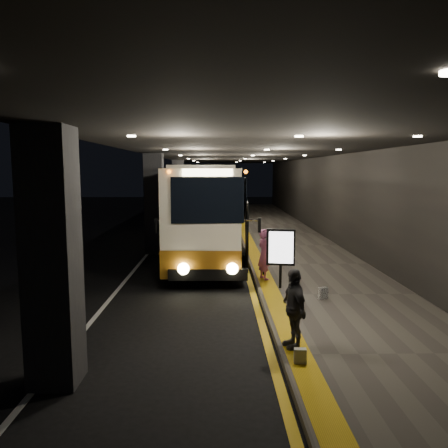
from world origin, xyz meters
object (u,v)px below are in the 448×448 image
object	(u,v)px
passenger_waiting_grey	(294,308)
stanchion_post	(264,259)
passenger_boarding	(264,254)
coach_main	(211,214)
coach_second	(211,196)
bag_plain	(300,356)
info_sign	(281,248)
coach_third	(213,188)
bag_polka	(323,293)

from	to	relation	value
passenger_waiting_grey	stanchion_post	bearing A→B (deg)	166.21
passenger_boarding	coach_main	bearing A→B (deg)	-3.92
coach_second	bag_plain	bearing A→B (deg)	-82.03
coach_second	bag_plain	xyz separation A→B (m)	(1.97, -25.06, -1.46)
info_sign	stanchion_post	world-z (taller)	info_sign
coach_third	info_sign	world-z (taller)	coach_third
bag_plain	stanchion_post	bearing A→B (deg)	89.64
coach_second	stanchion_post	world-z (taller)	coach_second
coach_second	bag_polka	size ratio (longest dim) A/B	36.65
passenger_waiting_grey	bag_polka	xyz separation A→B (m)	(1.39, 3.29, -0.64)
stanchion_post	coach_main	bearing A→B (deg)	113.20
bag_plain	stanchion_post	distance (m)	6.83
passenger_boarding	bag_polka	world-z (taller)	passenger_boarding
bag_polka	coach_main	bearing A→B (deg)	114.27
coach_second	coach_third	distance (m)	11.77
passenger_boarding	bag_plain	xyz separation A→B (m)	(0.00, -6.24, -0.68)
coach_main	coach_third	xyz separation A→B (m)	(-0.13, 25.70, 0.11)
coach_third	coach_second	bearing A→B (deg)	-88.95
coach_main	passenger_boarding	xyz separation A→B (m)	(1.80, -4.89, -0.82)
coach_third	bag_polka	xyz separation A→B (m)	(3.32, -32.79, -1.58)
info_sign	bag_plain	bearing A→B (deg)	-83.41
coach_third	bag_plain	world-z (taller)	coach_third
bag_polka	bag_plain	bearing A→B (deg)	-109.03
bag_polka	info_sign	bearing A→B (deg)	131.90
bag_plain	info_sign	xyz separation A→B (m)	(0.37, 5.17, 1.07)
passenger_boarding	info_sign	world-z (taller)	info_sign
info_sign	coach_main	bearing A→B (deg)	120.83
coach_second	coach_third	world-z (taller)	coach_third
passenger_waiting_grey	info_sign	distance (m)	4.46
coach_main	stanchion_post	bearing A→B (deg)	-64.66
coach_second	coach_third	bearing A→B (deg)	93.29
coach_main	passenger_waiting_grey	size ratio (longest dim) A/B	7.48
coach_third	info_sign	bearing A→B (deg)	-84.60
coach_second	bag_polka	distance (m)	21.34
coach_second	passenger_boarding	size ratio (longest dim) A/B	7.17
coach_third	stanchion_post	size ratio (longest dim) A/B	11.29
coach_main	coach_third	size ratio (longest dim) A/B	0.96
bag_plain	info_sign	distance (m)	5.29
coach_main	stanchion_post	xyz separation A→B (m)	(1.85, -4.31, -1.08)
coach_main	bag_polka	distance (m)	7.91
coach_main	passenger_waiting_grey	world-z (taller)	coach_main
coach_third	bag_plain	xyz separation A→B (m)	(1.93, -36.83, -1.60)
coach_third	passenger_waiting_grey	bearing A→B (deg)	-85.70
passenger_boarding	passenger_waiting_grey	size ratio (longest dim) A/B	1.02
coach_second	stanchion_post	bearing A→B (deg)	-80.23
coach_main	info_sign	bearing A→B (deg)	-67.76
coach_second	info_sign	xyz separation A→B (m)	(2.34, -19.89, -0.40)
coach_third	passenger_boarding	size ratio (longest dim) A/B	7.68
passenger_boarding	passenger_waiting_grey	xyz separation A→B (m)	(0.00, -5.49, -0.02)
coach_second	passenger_boarding	distance (m)	18.94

